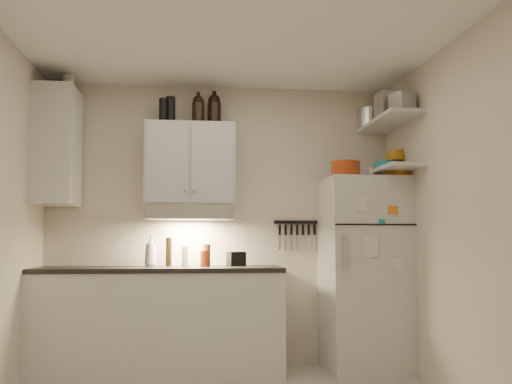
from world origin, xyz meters
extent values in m
cube|color=white|center=(0.00, 0.00, 2.61)|extent=(3.20, 3.00, 0.02)
cube|color=beige|center=(0.00, 1.51, 1.30)|extent=(3.20, 0.02, 2.60)
cube|color=beige|center=(1.61, 0.00, 1.30)|extent=(0.02, 3.00, 2.60)
cube|color=silver|center=(-0.55, 1.20, 0.44)|extent=(2.10, 0.60, 0.88)
cube|color=black|center=(-0.55, 1.20, 0.90)|extent=(2.10, 0.62, 0.04)
cube|color=silver|center=(-0.30, 1.33, 1.83)|extent=(0.80, 0.33, 0.75)
cube|color=silver|center=(-1.44, 1.20, 1.95)|extent=(0.33, 0.55, 1.00)
cube|color=silver|center=(-0.30, 1.27, 1.39)|extent=(0.76, 0.46, 0.12)
cube|color=silver|center=(1.25, 1.16, 0.85)|extent=(0.70, 0.68, 1.70)
cube|color=silver|center=(1.45, 1.02, 2.20)|extent=(0.30, 0.95, 0.03)
cube|color=silver|center=(1.45, 1.02, 1.76)|extent=(0.30, 0.95, 0.03)
cube|color=black|center=(0.70, 1.49, 1.32)|extent=(0.42, 0.02, 0.03)
cylinder|color=#AA3A13|center=(1.07, 1.10, 1.77)|extent=(0.33, 0.33, 0.15)
cube|color=orange|center=(1.51, 0.99, 1.74)|extent=(0.26, 0.29, 0.08)
cylinder|color=silver|center=(1.31, 1.08, 1.75)|extent=(0.07, 0.07, 0.09)
cylinder|color=silver|center=(1.41, 1.40, 2.31)|extent=(0.29, 0.29, 0.18)
cube|color=#AAAAAD|center=(1.44, 0.93, 2.33)|extent=(0.24, 0.22, 0.22)
cube|color=#AAAAAD|center=(1.46, 0.72, 2.30)|extent=(0.21, 0.21, 0.16)
cylinder|color=teal|center=(1.49, 1.20, 1.82)|extent=(0.22, 0.22, 0.09)
cylinder|color=#BF7512|center=(1.54, 1.11, 1.89)|extent=(0.18, 0.18, 0.05)
cylinder|color=#C47D22|center=(1.54, 1.11, 1.94)|extent=(0.14, 0.14, 0.04)
cylinder|color=teal|center=(1.42, 0.99, 1.80)|extent=(0.24, 0.24, 0.06)
cylinder|color=black|center=(-0.48, 1.30, 2.32)|extent=(0.09, 0.09, 0.24)
cylinder|color=black|center=(-0.54, 1.28, 2.31)|extent=(0.09, 0.09, 0.22)
cylinder|color=silver|center=(-1.36, 1.24, 2.52)|extent=(0.13, 0.13, 0.14)
imported|color=silver|center=(-0.63, 1.29, 1.07)|extent=(0.14, 0.14, 0.30)
cylinder|color=brown|center=(-0.14, 1.22, 1.02)|extent=(0.07, 0.07, 0.20)
cylinder|color=#406519|center=(-0.62, 1.30, 1.03)|extent=(0.05, 0.05, 0.22)
cylinder|color=black|center=(-0.48, 1.34, 1.05)|extent=(0.06, 0.06, 0.25)
cylinder|color=silver|center=(-0.34, 1.24, 1.01)|extent=(0.08, 0.08, 0.18)
cylinder|color=#AA3A13|center=(-0.17, 1.20, 0.99)|extent=(0.08, 0.08, 0.14)
cube|color=black|center=(0.12, 1.32, 0.98)|extent=(0.18, 0.15, 0.13)
camera|label=1|loc=(-0.29, -3.80, 1.14)|focal=40.00mm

